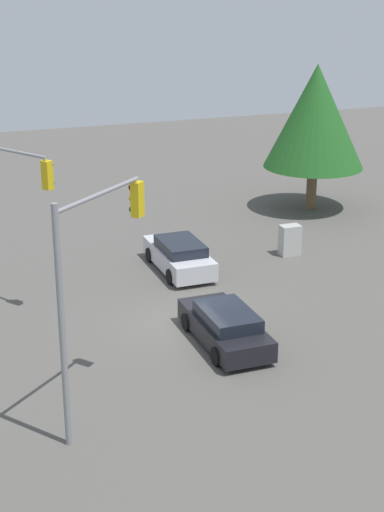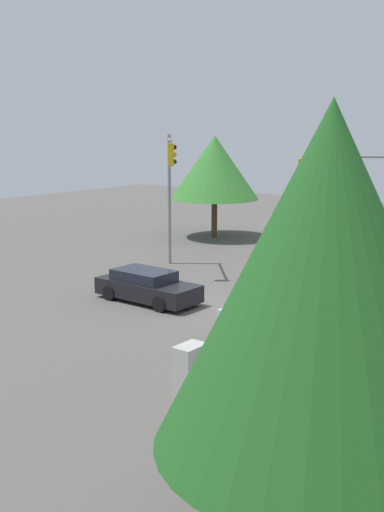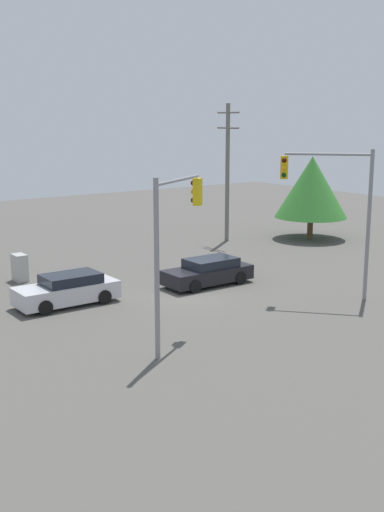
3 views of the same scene
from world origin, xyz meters
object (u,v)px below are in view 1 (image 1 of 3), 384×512
Objects in this scene: sedan_silver at (179,255)px; sedan_dark at (225,326)px; traffic_signal_cross at (9,195)px; electrical_cabinet at (290,240)px; traffic_signal_main at (92,267)px.

sedan_dark is at bearing -97.07° from sedan_silver.
sedan_dark is 0.73× the size of traffic_signal_cross.
sedan_silver reaches higher than sedan_dark.
traffic_signal_cross is (6.28, -6.38, 3.70)m from sedan_dark.
sedan_dark is at bearing 49.50° from electrical_cabinet.
electrical_cabinet is (-12.63, -1.06, -3.66)m from traffic_signal_cross.
sedan_silver is 0.67× the size of traffic_signal_main.
traffic_signal_main is 9.66m from traffic_signal_cross.
sedan_dark is 3.29× the size of electrical_cabinet.
traffic_signal_cross is 4.51× the size of electrical_cabinet.
sedan_silver is 12.92m from traffic_signal_main.
traffic_signal_main reaches higher than electrical_cabinet.
traffic_signal_cross is (7.19, 0.94, 3.67)m from sedan_silver.
sedan_dark is at bearing 12.58° from traffic_signal_cross.
sedan_dark is 9.79m from electrical_cabinet.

